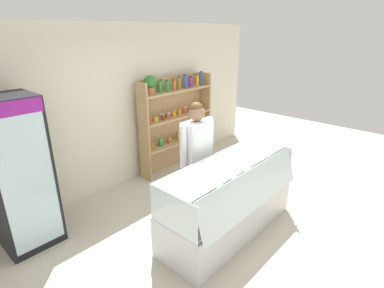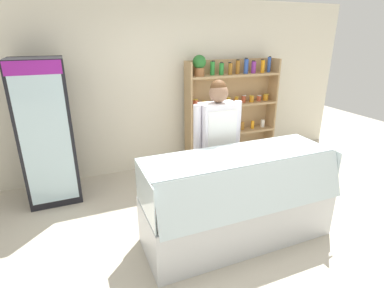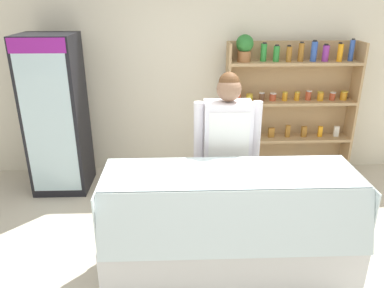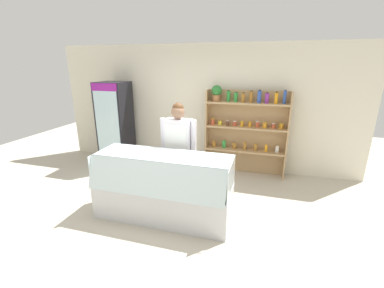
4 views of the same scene
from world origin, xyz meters
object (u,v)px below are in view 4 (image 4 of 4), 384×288
at_px(shop_clerk, 178,144).
at_px(drinks_fridge, 116,124).
at_px(deli_display_case, 163,198).
at_px(shelving_unit, 244,127).

bearing_deg(shop_clerk, drinks_fridge, 149.13).
relative_size(deli_display_case, shop_clerk, 1.22).
relative_size(drinks_fridge, deli_display_case, 0.93).
height_order(drinks_fridge, deli_display_case, drinks_fridge).
xyz_separation_m(drinks_fridge, shelving_unit, (2.87, 0.28, 0.08)).
height_order(shelving_unit, deli_display_case, shelving_unit).
height_order(shelving_unit, shop_clerk, shelving_unit).
xyz_separation_m(shelving_unit, shop_clerk, (-0.95, -1.43, -0.03)).
relative_size(shelving_unit, deli_display_case, 0.91).
bearing_deg(drinks_fridge, deli_display_case, -42.99).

